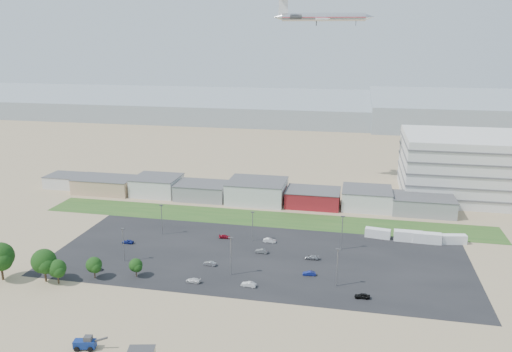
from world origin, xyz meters
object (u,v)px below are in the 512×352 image
(parked_car_2, at_px, (362,296))
(parked_car_10, at_px, (96,268))
(parked_car_3, at_px, (193,280))
(parked_car_1, at_px, (309,273))
(parked_car_7, at_px, (262,251))
(airliner, at_px, (324,17))
(tree_far_left, at_px, (0,259))
(parked_car_12, at_px, (312,257))
(parked_car_13, at_px, (249,284))
(parked_car_5, at_px, (128,242))
(parked_car_4, at_px, (210,263))
(parked_car_11, at_px, (270,240))
(box_trailer_a, at_px, (378,233))
(telehandler, at_px, (85,343))
(parked_car_6, at_px, (225,237))

(parked_car_2, relative_size, parked_car_10, 0.98)
(parked_car_3, relative_size, parked_car_10, 1.02)
(parked_car_1, xyz_separation_m, parked_car_2, (14.00, -9.68, 0.05))
(parked_car_7, bearing_deg, airliner, 176.84)
(tree_far_left, relative_size, parked_car_3, 2.99)
(parked_car_12, distance_m, parked_car_13, 24.33)
(parked_car_5, height_order, parked_car_10, parked_car_5)
(parked_car_2, distance_m, parked_car_5, 74.14)
(parked_car_4, distance_m, parked_car_5, 31.06)
(parked_car_4, height_order, parked_car_13, parked_car_13)
(parked_car_5, relative_size, parked_car_11, 0.91)
(tree_far_left, height_order, parked_car_1, tree_far_left)
(parked_car_12, relative_size, parked_car_13, 1.06)
(parked_car_7, height_order, parked_car_11, parked_car_11)
(tree_far_left, height_order, parked_car_5, tree_far_left)
(tree_far_left, xyz_separation_m, parked_car_10, (21.30, 10.15, -5.28))
(tree_far_left, bearing_deg, parked_car_2, 5.68)
(parked_car_5, xyz_separation_m, parked_car_10, (-0.21, -19.01, -0.06))
(parked_car_1, xyz_separation_m, parked_car_10, (-57.62, -8.77, -0.03))
(parked_car_12, bearing_deg, parked_car_4, -70.00)
(parked_car_4, bearing_deg, parked_car_2, 82.37)
(box_trailer_a, relative_size, parked_car_11, 1.99)
(parked_car_10, bearing_deg, parked_car_13, -95.33)
(parked_car_2, bearing_deg, parked_car_10, -94.12)
(parked_car_10, bearing_deg, telehandler, -158.85)
(parked_car_1, height_order, parked_car_5, parked_car_5)
(telehandler, xyz_separation_m, parked_car_3, (12.35, 32.20, -0.91))
(parked_car_2, distance_m, parked_car_11, 41.13)
(parked_car_11, bearing_deg, tree_far_left, 120.67)
(telehandler, distance_m, parked_car_6, 64.07)
(telehandler, distance_m, tree_far_left, 44.33)
(parked_car_7, bearing_deg, parked_car_11, 178.03)
(telehandler, distance_m, parked_car_10, 37.26)
(parked_car_2, bearing_deg, parked_car_1, -128.07)
(parked_car_10, bearing_deg, airliner, -32.21)
(parked_car_4, bearing_deg, airliner, 171.78)
(parked_car_6, distance_m, parked_car_12, 30.39)
(parked_car_13, bearing_deg, parked_car_2, 93.89)
(box_trailer_a, height_order, parked_car_4, box_trailer_a)
(parked_car_3, distance_m, parked_car_4, 10.64)
(parked_car_6, relative_size, parked_car_10, 0.98)
(parked_car_12, bearing_deg, parked_car_13, -35.44)
(parked_car_4, height_order, parked_car_12, parked_car_4)
(parked_car_4, bearing_deg, parked_car_1, 95.07)
(parked_car_11, bearing_deg, parked_car_2, -136.74)
(parked_car_10, xyz_separation_m, parked_car_12, (57.25, 19.07, 0.04))
(telehandler, xyz_separation_m, parked_car_2, (55.55, 32.69, -0.84))
(tree_far_left, relative_size, parked_car_6, 3.12)
(parked_car_7, bearing_deg, parked_car_1, 56.86)
(box_trailer_a, bearing_deg, parked_car_4, -138.53)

